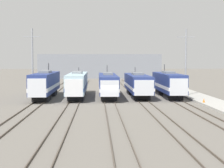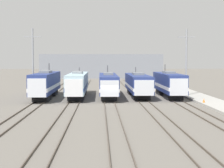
% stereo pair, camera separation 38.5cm
% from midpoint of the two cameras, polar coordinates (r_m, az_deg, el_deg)
% --- Properties ---
extents(ground_plane, '(400.00, 400.00, 0.00)m').
position_cam_midpoint_polar(ground_plane, '(52.16, -0.18, -2.94)').
color(ground_plane, '#666059').
extents(rail_pair_far_left, '(1.50, 120.00, 0.15)m').
position_cam_midpoint_polar(rail_pair_far_left, '(52.81, -10.97, -2.84)').
color(rail_pair_far_left, '#4C4238').
rests_on(rail_pair_far_left, ground_plane).
extents(rail_pair_center_left, '(1.51, 120.00, 0.15)m').
position_cam_midpoint_polar(rail_pair_center_left, '(52.25, -5.61, -2.86)').
color(rail_pair_center_left, '#4C4238').
rests_on(rail_pair_center_left, ground_plane).
extents(rail_pair_center, '(1.51, 120.00, 0.15)m').
position_cam_midpoint_polar(rail_pair_center, '(52.15, -0.18, -2.86)').
color(rail_pair_center, '#4C4238').
rests_on(rail_pair_center, ground_plane).
extents(rail_pair_center_right, '(1.51, 120.00, 0.15)m').
position_cam_midpoint_polar(rail_pair_center_right, '(52.52, 5.22, -2.83)').
color(rail_pair_center_right, '#4C4238').
rests_on(rail_pair_center_right, ground_plane).
extents(rail_pair_far_right, '(1.50, 120.00, 0.15)m').
position_cam_midpoint_polar(rail_pair_far_right, '(53.35, 10.50, -2.77)').
color(rail_pair_far_right, '#4C4238').
rests_on(rail_pair_far_right, ground_plane).
extents(locomotive_far_left, '(2.79, 17.33, 5.49)m').
position_cam_midpoint_polar(locomotive_far_left, '(59.49, -9.92, -0.03)').
color(locomotive_far_left, black).
rests_on(locomotive_far_left, ground_plane).
extents(locomotive_center_left, '(2.79, 19.47, 4.72)m').
position_cam_midpoint_polar(locomotive_center_left, '(60.82, -5.07, 0.03)').
color(locomotive_center_left, '#232326').
rests_on(locomotive_center_left, ground_plane).
extents(locomotive_center, '(2.84, 18.89, 5.09)m').
position_cam_midpoint_polar(locomotive_center, '(60.28, -0.40, -0.08)').
color(locomotive_center, black).
rests_on(locomotive_center, ground_plane).
extents(locomotive_center_right, '(3.10, 17.91, 4.77)m').
position_cam_midpoint_polar(locomotive_center_right, '(61.45, 4.19, -0.04)').
color(locomotive_center_right, black).
rests_on(locomotive_center_right, ground_plane).
extents(locomotive_far_right, '(2.86, 16.18, 5.26)m').
position_cam_midpoint_polar(locomotive_far_right, '(61.17, 8.89, 0.02)').
color(locomotive_far_right, black).
rests_on(locomotive_far_right, ground_plane).
extents(catenary_tower_left, '(2.83, 0.29, 11.03)m').
position_cam_midpoint_polar(catenary_tower_left, '(61.05, -11.80, 3.43)').
color(catenary_tower_left, gray).
rests_on(catenary_tower_left, ground_plane).
extents(catenary_tower_right, '(2.83, 0.29, 11.03)m').
position_cam_midpoint_polar(catenary_tower_right, '(61.76, 11.44, 3.44)').
color(catenary_tower_right, gray).
rests_on(catenary_tower_right, ground_plane).
extents(platform, '(4.00, 120.00, 0.31)m').
position_cam_midpoint_polar(platform, '(54.43, 14.95, -2.62)').
color(platform, '#A8A59E').
rests_on(platform, ground_plane).
extents(traffic_cone, '(0.32, 0.32, 0.56)m').
position_cam_midpoint_polar(traffic_cone, '(51.81, 14.03, -2.45)').
color(traffic_cone, orange).
rests_on(traffic_cone, platform).
extents(depot_building, '(40.11, 14.52, 7.87)m').
position_cam_midpoint_polar(depot_building, '(127.86, -1.55, 2.76)').
color(depot_building, gray).
rests_on(depot_building, ground_plane).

